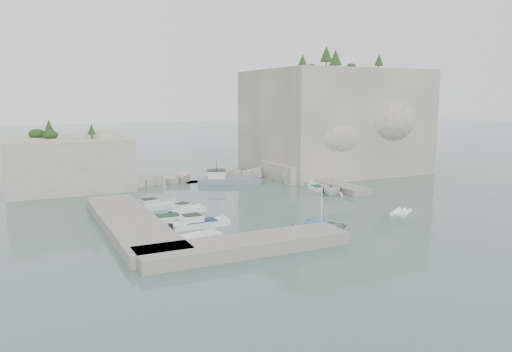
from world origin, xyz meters
name	(u,v)px	position (x,y,z in m)	size (l,w,h in m)	color
ground	(279,210)	(0.00, 0.00, 0.00)	(400.00, 400.00, 0.00)	#496E63
cliff_east	(333,121)	(23.00, 23.00, 8.50)	(26.00, 22.00, 17.00)	beige
cliff_terrace	(297,170)	(13.00, 18.00, 1.25)	(8.00, 10.00, 2.50)	beige
outcrop_west	(68,163)	(-20.00, 25.00, 3.50)	(16.00, 14.00, 7.00)	beige
quay_west	(130,223)	(-17.00, -1.00, 0.55)	(5.00, 24.00, 1.10)	#9E9689
quay_south	(245,245)	(-10.00, -12.50, 0.55)	(18.00, 4.00, 1.10)	#9E9689
ledge_east	(329,183)	(13.50, 10.00, 0.40)	(3.00, 16.00, 0.80)	#9E9689
breakwater	(204,177)	(-1.00, 22.00, 0.70)	(28.00, 3.00, 1.40)	beige
motorboat_a	(156,209)	(-12.51, 6.42, 0.00)	(6.03, 1.79, 1.40)	silver
motorboat_b	(187,214)	(-10.05, 2.64, 0.00)	(4.83, 1.58, 1.40)	white
motorboat_c	(167,221)	(-12.94, 0.49, 0.00)	(5.15, 1.87, 0.70)	white
motorboat_d	(200,227)	(-10.58, -3.17, 0.00)	(6.35, 1.89, 1.40)	white
motorboat_e	(198,240)	(-12.36, -7.57, 0.00)	(4.50, 1.84, 0.70)	white
rowboat	(321,231)	(-0.69, -9.67, 0.00)	(3.87, 5.41, 1.12)	silver
inflatable_dinghy	(401,214)	(10.97, -7.70, 0.00)	(3.18, 1.54, 0.44)	white
tender_east_a	(332,195)	(10.37, 4.51, 0.00)	(3.21, 3.71, 1.96)	white
tender_east_b	(318,190)	(10.39, 8.08, 0.00)	(4.34, 1.48, 0.70)	white
tender_east_c	(320,188)	(11.83, 9.60, 0.00)	(5.08, 1.64, 0.70)	silver
tender_east_d	(294,183)	(10.58, 14.69, 0.00)	(1.71, 4.55, 1.76)	white
work_boat	(229,184)	(1.51, 18.25, 0.00)	(9.81, 2.90, 2.20)	slate
rowboat_mast	(322,203)	(-0.69, -9.67, 2.66)	(0.10, 0.10, 4.20)	white
vegetation	(304,65)	(17.83, 24.40, 17.93)	(53.48, 13.88, 13.40)	#1E4219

